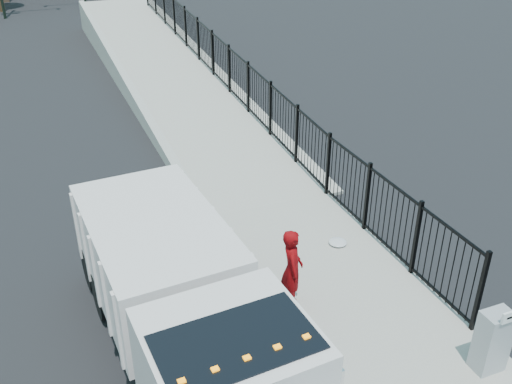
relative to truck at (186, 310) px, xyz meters
name	(u,v)px	position (x,y,z in m)	size (l,w,h in m)	color
ground	(266,316)	(1.86, 0.85, -1.43)	(120.00, 120.00, 0.00)	black
sidewalk	(402,354)	(3.79, -1.15, -1.37)	(3.55, 12.00, 0.12)	#9E998E
curb	(310,383)	(1.86, -1.15, -1.35)	(0.30, 12.00, 0.16)	#ADAAA3
ramp	(170,82)	(3.99, 16.85, -1.43)	(3.95, 24.00, 1.70)	#9E998E
iron_fence	(229,84)	(5.41, 12.85, -0.53)	(0.10, 28.00, 1.80)	black
truck	(186,310)	(0.00, 0.00, 0.00)	(2.88, 7.57, 2.54)	black
worker	(292,269)	(2.42, 0.85, -0.40)	(0.66, 0.43, 1.82)	#730407
utility_cabinet	(492,341)	(4.96, -2.05, -0.69)	(0.55, 0.40, 1.25)	gray
arrow_sign	(510,317)	(4.96, -2.27, 0.05)	(0.35, 0.04, 0.22)	white
debris	(338,242)	(4.45, 2.47, -1.26)	(0.44, 0.44, 0.11)	silver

